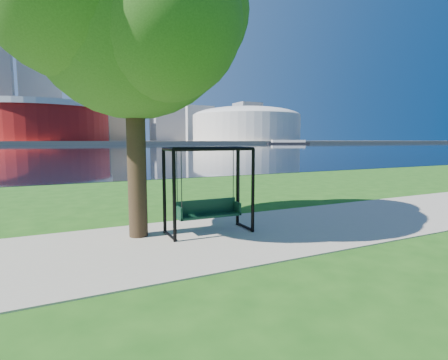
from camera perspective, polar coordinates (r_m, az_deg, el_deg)
ground at (r=8.86m, az=0.98°, el=-8.19°), size 900.00×900.00×0.00m
path at (r=8.43m, az=2.55°, el=-8.86°), size 120.00×4.00×0.03m
river at (r=109.72m, az=-24.23°, el=4.72°), size 900.00×180.00×0.02m
far_bank at (r=313.65m, az=-25.61°, el=5.60°), size 900.00×228.00×2.00m
stadium at (r=243.00m, az=-27.93°, el=8.54°), size 83.00×83.00×32.00m
arena at (r=279.91m, az=3.64°, el=9.23°), size 84.00×84.00×26.56m
skyline at (r=328.75m, az=-26.70°, el=11.65°), size 392.00×66.00×96.50m
swing at (r=8.37m, az=-2.55°, el=-2.00°), size 2.06×0.92×2.09m
park_tree at (r=8.74m, az=-15.22°, el=25.90°), size 6.01×5.42×7.46m
barge at (r=232.16m, az=10.43°, el=6.09°), size 27.46×16.93×2.68m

